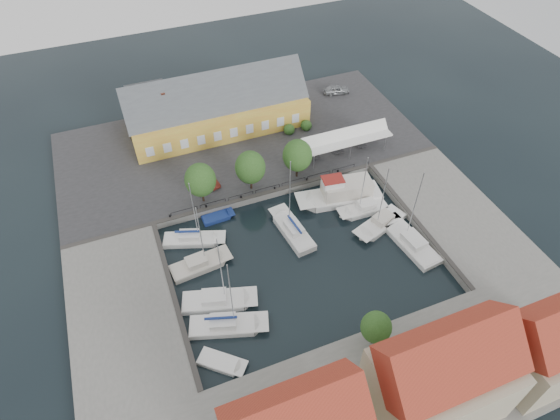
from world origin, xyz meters
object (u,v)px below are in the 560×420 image
at_px(warehouse, 213,109).
at_px(east_boat_a, 364,210).
at_px(car_red, 210,180).
at_px(west_boat_a, 193,240).
at_px(launch_nw, 218,218).
at_px(center_sailboat, 292,231).
at_px(west_boat_d, 227,326).
at_px(trawler, 342,194).
at_px(launch_sw, 222,363).
at_px(east_boat_b, 380,224).
at_px(car_silver, 336,90).
at_px(west_boat_c, 218,301).
at_px(tent_canopy, 346,138).
at_px(east_boat_c, 410,243).
at_px(west_boat_b, 200,265).

xyz_separation_m(warehouse, east_boat_a, (13.82, -25.44, -4.17)).
height_order(car_red, west_boat_a, west_boat_a).
height_order(east_boat_a, launch_nw, east_boat_a).
height_order(center_sailboat, west_boat_d, center_sailboat).
xyz_separation_m(trawler, launch_sw, (-22.95, -17.55, -0.93)).
bearing_deg(east_boat_b, west_boat_d, -163.13).
bearing_deg(car_silver, launch_sw, 152.70).
height_order(center_sailboat, launch_nw, center_sailboat).
bearing_deg(launch_nw, east_boat_b, -25.03).
bearing_deg(west_boat_c, car_red, 76.52).
distance_m(warehouse, center_sailboat, 26.04).
bearing_deg(car_silver, warehouse, 106.32).
xyz_separation_m(west_boat_d, launch_sw, (-1.79, -3.92, -0.18)).
xyz_separation_m(tent_canopy, launch_sw, (-27.48, -25.91, -3.59)).
height_order(center_sailboat, launch_sw, center_sailboat).
height_order(east_boat_c, launch_nw, east_boat_c).
height_order(west_boat_d, launch_sw, west_boat_d).
bearing_deg(west_boat_b, car_red, 68.56).
xyz_separation_m(trawler, west_boat_a, (-21.56, 0.05, -0.74)).
relative_size(car_silver, launch_sw, 0.89).
relative_size(car_red, east_boat_a, 0.36).
bearing_deg(car_silver, tent_canopy, 169.58).
height_order(warehouse, east_boat_a, warehouse).
height_order(east_boat_b, west_boat_d, west_boat_d).
bearing_deg(warehouse, west_boat_a, -113.17).
height_order(car_silver, trawler, trawler).
bearing_deg(west_boat_d, launch_nw, 77.19).
bearing_deg(west_boat_a, launch_nw, 34.27).
relative_size(east_boat_a, launch_nw, 2.29).
xyz_separation_m(east_boat_c, west_boat_d, (-25.62, -2.89, 0.01)).
bearing_deg(west_boat_b, trawler, 11.04).
bearing_deg(car_silver, car_red, 130.48).
xyz_separation_m(center_sailboat, west_boat_b, (-12.83, -0.94, -0.10)).
bearing_deg(car_red, car_silver, 13.48).
height_order(east_boat_b, west_boat_b, east_boat_b).
distance_m(west_boat_c, west_boat_d, 3.47).
bearing_deg(center_sailboat, west_boat_c, -150.76).
bearing_deg(east_boat_b, west_boat_c, -171.10).
bearing_deg(warehouse, car_silver, 4.40).
xyz_separation_m(east_boat_a, west_boat_b, (-23.54, -1.02, -0.00)).
distance_m(car_silver, east_boat_c, 35.35).
bearing_deg(center_sailboat, launch_nw, 143.78).
height_order(west_boat_b, west_boat_c, west_boat_c).
height_order(east_boat_b, east_boat_c, east_boat_c).
bearing_deg(trawler, east_boat_b, -68.55).
relative_size(warehouse, west_boat_c, 2.42).
height_order(east_boat_b, launch_sw, east_boat_b).
distance_m(center_sailboat, west_boat_d, 15.97).
bearing_deg(west_boat_a, center_sailboat, -14.96).
distance_m(tent_canopy, west_boat_c, 31.86).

